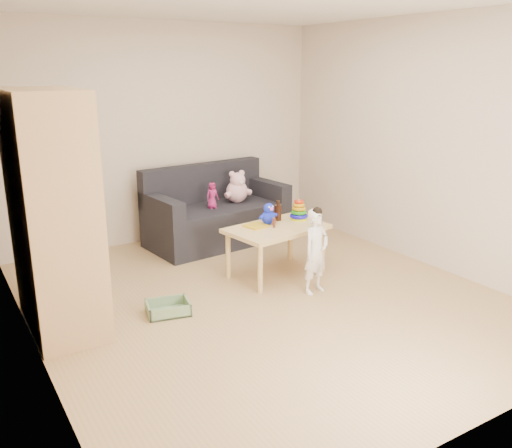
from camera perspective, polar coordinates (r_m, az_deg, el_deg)
room at (r=4.72m, az=1.08°, el=6.78°), size 4.50×4.50×4.50m
wardrobe at (r=4.57m, az=-20.61°, el=1.05°), size 0.53×1.07×1.92m
sofa at (r=6.61m, az=-4.06°, el=0.02°), size 1.74×1.00×0.47m
play_table at (r=5.56m, az=2.15°, el=-2.85°), size 1.07×0.76×0.52m
storage_bin at (r=4.84m, az=-9.24°, el=-8.69°), size 0.41×0.34×0.11m
toddler at (r=5.12m, az=6.33°, el=-3.01°), size 0.33×0.25×0.79m
pink_bear at (r=6.65m, az=-2.02°, el=3.71°), size 0.32×0.28×0.33m
doll at (r=6.38m, az=-4.63°, el=3.00°), size 0.16×0.12×0.30m
ring_stacker at (r=5.73m, az=4.52°, el=1.29°), size 0.19×0.19×0.22m
brown_bottle at (r=5.68m, az=2.33°, el=1.28°), size 0.07×0.07×0.21m
blue_plush at (r=5.55m, az=1.30°, el=1.14°), size 0.23×0.22×0.23m
wooden_figure at (r=5.43m, az=1.91°, el=0.17°), size 0.05×0.05×0.11m
yellow_book at (r=5.48m, az=-0.01°, el=-0.20°), size 0.25×0.25×0.02m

